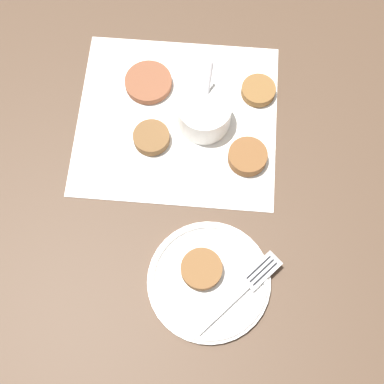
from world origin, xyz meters
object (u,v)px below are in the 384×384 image
Objects in this scene: sauce_bowl at (204,114)px; fork at (246,286)px; fritter_on_plate at (201,269)px; serving_plate at (209,281)px.

sauce_bowl is 0.30m from fork.
fritter_on_plate is 0.07m from fork.
sauce_bowl reaches higher than serving_plate.
sauce_bowl is 0.29m from serving_plate.
fork is at bearing 111.75° from sauce_bowl.
sauce_bowl reaches higher than fritter_on_plate.
serving_plate is 0.03m from fritter_on_plate.
serving_plate is 1.31× the size of fork.
fork is at bearing 169.80° from fritter_on_plate.
fork is (-0.11, 0.28, -0.01)m from sauce_bowl.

